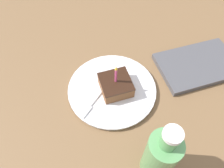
# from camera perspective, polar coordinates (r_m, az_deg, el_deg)

# --- Properties ---
(ground_plane) EXTENTS (2.40, 2.40, 0.04)m
(ground_plane) POSITION_cam_1_polar(r_m,az_deg,el_deg) (0.74, -0.49, -4.48)
(ground_plane) COLOR brown
(ground_plane) RESTS_ON ground
(plate) EXTENTS (0.29, 0.29, 0.02)m
(plate) POSITION_cam_1_polar(r_m,az_deg,el_deg) (0.73, -0.00, -1.35)
(plate) COLOR silver
(plate) RESTS_ON ground_plane
(cake_slice) EXTENTS (0.10, 0.10, 0.11)m
(cake_slice) POSITION_cam_1_polar(r_m,az_deg,el_deg) (0.70, 0.97, -0.25)
(cake_slice) COLOR brown
(cake_slice) RESTS_ON plate
(fork) EXTENTS (0.15, 0.13, 0.00)m
(fork) POSITION_cam_1_polar(r_m,az_deg,el_deg) (0.70, -4.37, -3.68)
(fork) COLOR silver
(fork) RESTS_ON plate
(bottle) EXTENTS (0.08, 0.08, 0.23)m
(bottle) POSITION_cam_1_polar(r_m,az_deg,el_deg) (0.56, 12.50, -17.80)
(bottle) COLOR #599959
(bottle) RESTS_ON ground_plane
(marble_board) EXTENTS (0.28, 0.18, 0.02)m
(marble_board) POSITION_cam_1_polar(r_m,az_deg,el_deg) (0.85, 21.54, 4.69)
(marble_board) COLOR #4C4C51
(marble_board) RESTS_ON ground_plane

